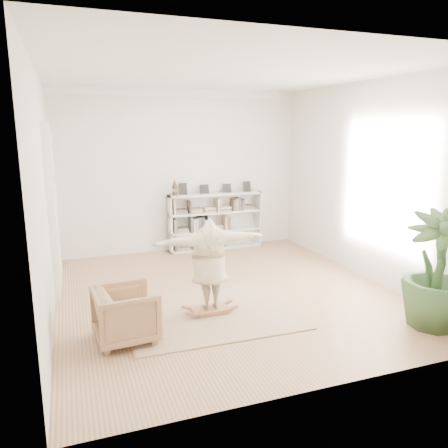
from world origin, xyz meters
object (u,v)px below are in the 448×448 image
Objects in this scene: bookshelf at (215,222)px; armchair at (126,314)px; person at (209,261)px; houseplant at (437,270)px; rocker_board at (210,309)px.

armchair is at bearing -122.88° from bookshelf.
houseplant reaches higher than person.
armchair is at bearing 19.19° from person.
person is at bearing 152.80° from houseplant.
bookshelf is at bearing 70.85° from rocker_board.
rocker_board is (-1.28, -3.55, -0.56)m from bookshelf.
bookshelf is at bearing -109.15° from person.
bookshelf is 1.33× the size of houseplant.
armchair is (-2.57, -3.98, -0.27)m from bookshelf.
person reaches higher than armchair.
bookshelf is at bearing -37.69° from armchair.
person is 1.03× the size of houseplant.
bookshelf reaches higher than armchair.
armchair is 1.43× the size of rocker_board.
houseplant is at bearing 153.51° from person.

